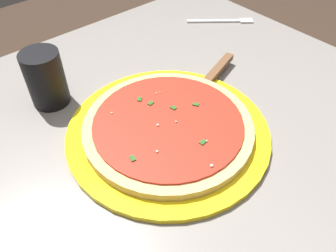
# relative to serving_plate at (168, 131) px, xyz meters

# --- Properties ---
(restaurant_table) EXTENTS (1.03, 0.96, 0.74)m
(restaurant_table) POSITION_rel_serving_plate_xyz_m (0.05, 0.04, -0.13)
(restaurant_table) COLOR black
(restaurant_table) RESTS_ON ground_plane
(serving_plate) EXTENTS (0.38, 0.38, 0.01)m
(serving_plate) POSITION_rel_serving_plate_xyz_m (0.00, 0.00, 0.00)
(serving_plate) COLOR yellow
(serving_plate) RESTS_ON restaurant_table
(pizza) EXTENTS (0.31, 0.31, 0.02)m
(pizza) POSITION_rel_serving_plate_xyz_m (0.00, -0.00, 0.02)
(pizza) COLOR #DBB26B
(pizza) RESTS_ON serving_plate
(pizza_server) EXTENTS (0.11, 0.22, 0.01)m
(pizza_server) POSITION_rel_serving_plate_xyz_m (-0.05, 0.17, 0.01)
(pizza_server) COLOR silver
(pizza_server) RESTS_ON serving_plate
(cup_tall_drink) EXTENTS (0.08, 0.08, 0.11)m
(cup_tall_drink) POSITION_rel_serving_plate_xyz_m (-0.23, -0.12, 0.05)
(cup_tall_drink) COLOR black
(cup_tall_drink) RESTS_ON restaurant_table
(fork) EXTENTS (0.13, 0.15, 0.00)m
(fork) POSITION_rel_serving_plate_xyz_m (-0.23, 0.41, -0.00)
(fork) COLOR silver
(fork) RESTS_ON restaurant_table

